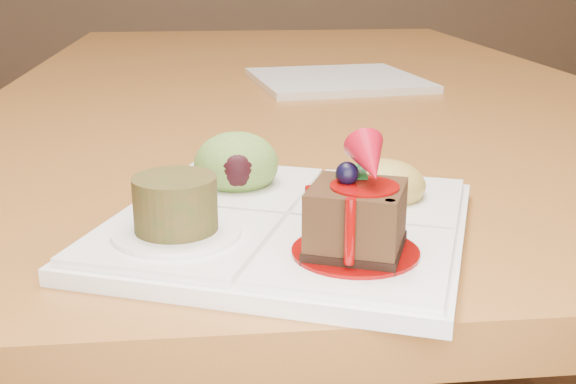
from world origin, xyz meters
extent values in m
cube|color=#955426|center=(0.00, 0.00, 0.73)|extent=(1.00, 1.80, 0.04)
cylinder|color=#955426|center=(-0.44, 0.84, 0.35)|extent=(0.06, 0.06, 0.71)
cylinder|color=#955426|center=(0.44, 0.84, 0.35)|extent=(0.06, 0.06, 0.71)
cube|color=white|center=(-0.11, -0.75, 0.76)|extent=(0.34, 0.34, 0.01)
cube|color=white|center=(-0.07, -0.83, 0.77)|extent=(0.16, 0.16, 0.01)
cube|color=white|center=(-0.19, -0.79, 0.77)|extent=(0.16, 0.16, 0.01)
cube|color=white|center=(-0.14, -0.67, 0.77)|extent=(0.16, 0.16, 0.01)
cube|color=white|center=(-0.02, -0.71, 0.77)|extent=(0.16, 0.16, 0.01)
cylinder|color=#750504|center=(-0.07, -0.83, 0.77)|extent=(0.08, 0.08, 0.00)
cube|color=black|center=(-0.07, -0.83, 0.77)|extent=(0.08, 0.08, 0.01)
cube|color=#37210F|center=(-0.07, -0.83, 0.80)|extent=(0.08, 0.08, 0.04)
cylinder|color=#750504|center=(-0.07, -0.83, 0.82)|extent=(0.04, 0.04, 0.00)
sphere|color=black|center=(-0.08, -0.83, 0.82)|extent=(0.02, 0.02, 0.02)
cone|color=maroon|center=(-0.06, -0.84, 0.83)|extent=(0.03, 0.04, 0.04)
cube|color=#124B1A|center=(-0.07, -0.82, 0.82)|extent=(0.01, 0.02, 0.01)
cube|color=#124B1A|center=(-0.07, -0.82, 0.82)|extent=(0.02, 0.02, 0.01)
cylinder|color=#750504|center=(-0.08, -0.86, 0.80)|extent=(0.01, 0.01, 0.04)
cylinder|color=#750504|center=(-0.06, -0.86, 0.80)|extent=(0.01, 0.01, 0.04)
cylinder|color=#750504|center=(-0.10, -0.83, 0.80)|extent=(0.01, 0.01, 0.04)
cylinder|color=white|center=(-0.19, -0.79, 0.77)|extent=(0.09, 0.09, 0.00)
cylinder|color=#4D3116|center=(-0.19, -0.79, 0.79)|extent=(0.06, 0.06, 0.04)
cylinder|color=#47300F|center=(-0.19, -0.79, 0.80)|extent=(0.05, 0.05, 0.00)
ellipsoid|color=olive|center=(-0.14, -0.67, 0.79)|extent=(0.07, 0.07, 0.05)
ellipsoid|color=black|center=(-0.14, -0.69, 0.79)|extent=(0.04, 0.03, 0.03)
ellipsoid|color=#B08E3F|center=(-0.02, -0.71, 0.78)|extent=(0.07, 0.07, 0.04)
cube|color=red|center=(-0.01, -0.71, 0.78)|extent=(0.02, 0.02, 0.02)
cube|color=#336916|center=(-0.03, -0.70, 0.78)|extent=(0.02, 0.02, 0.02)
cube|color=red|center=(-0.04, -0.72, 0.78)|extent=(0.02, 0.02, 0.02)
cube|color=#336916|center=(-0.02, -0.73, 0.78)|extent=(0.02, 0.02, 0.01)
cube|color=white|center=(0.05, -0.06, 0.76)|extent=(0.30, 0.30, 0.01)
camera|label=1|loc=(-0.16, -1.26, 0.95)|focal=45.00mm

